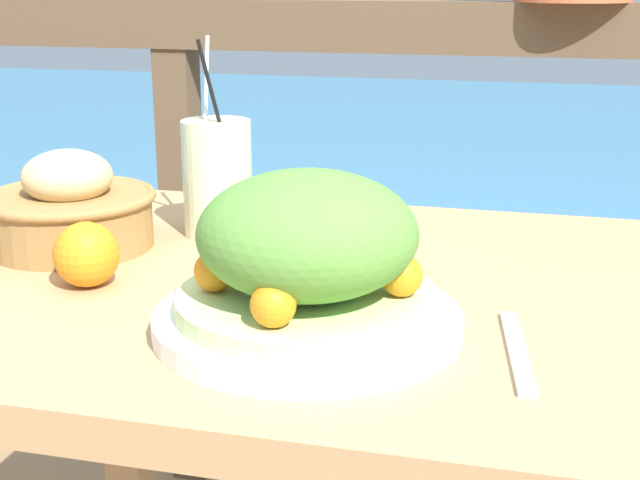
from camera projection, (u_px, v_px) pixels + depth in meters
patio_table at (313, 378)px, 1.03m from camera, size 0.91×0.70×0.73m
railing_fence at (409, 158)px, 1.65m from camera, size 2.80×0.08×1.01m
sea_backdrop at (488, 170)px, 4.12m from camera, size 12.00×4.00×0.35m
salad_plate at (307, 264)px, 0.83m from camera, size 0.29×0.29×0.15m
drink_glass at (217, 178)px, 1.14m from camera, size 0.09×0.09×0.25m
bread_basket at (70, 209)px, 1.10m from camera, size 0.21×0.21×0.12m
fork at (517, 350)px, 0.80m from camera, size 0.04×0.18×0.00m
orange_near_basket at (86, 254)px, 0.96m from camera, size 0.07×0.07×0.07m
orange_near_glass at (287, 219)px, 1.09m from camera, size 0.08×0.08×0.08m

